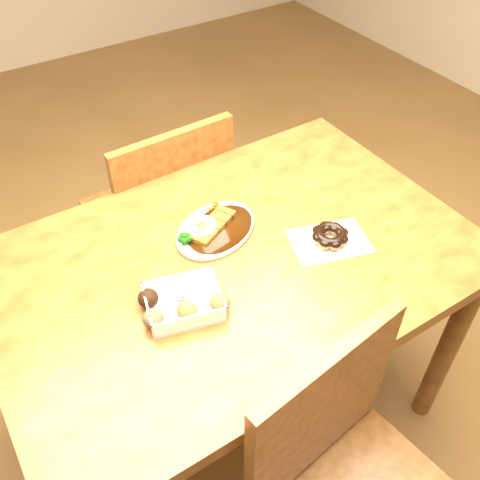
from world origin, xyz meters
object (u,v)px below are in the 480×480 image
table (235,283)px  pon_de_ring (330,236)px  katsu_curry_plate (214,229)px  chair_far (164,215)px  donut_box (182,302)px

table → pon_de_ring: pon_de_ring is taller
katsu_curry_plate → chair_far: bearing=84.6°
table → pon_de_ring: size_ratio=5.30×
table → donut_box: donut_box is taller
table → chair_far: size_ratio=1.38×
katsu_curry_plate → donut_box: (-0.19, -0.18, 0.01)m
table → chair_far: (0.04, 0.53, -0.17)m
table → katsu_curry_plate: (0.00, 0.11, 0.11)m
katsu_curry_plate → donut_box: size_ratio=1.42×
chair_far → donut_box: (-0.23, -0.61, 0.30)m
table → chair_far: chair_far is taller
chair_far → katsu_curry_plate: (-0.04, -0.43, 0.28)m
table → katsu_curry_plate: size_ratio=4.19×
donut_box → pon_de_ring: donut_box is taller
table → chair_far: 0.56m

